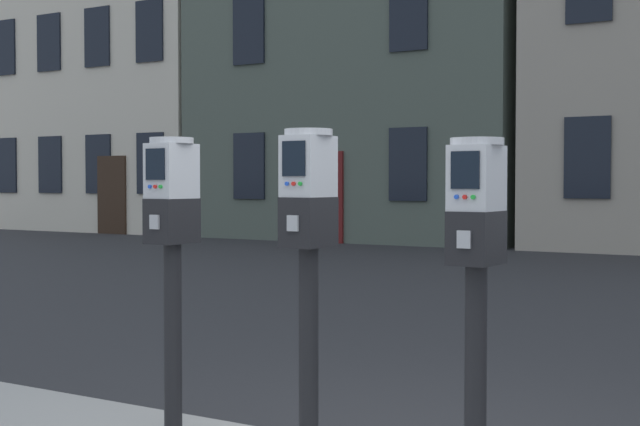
{
  "coord_description": "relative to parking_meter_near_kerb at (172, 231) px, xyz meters",
  "views": [
    {
      "loc": [
        1.72,
        -3.52,
        1.41
      ],
      "look_at": [
        -0.39,
        -0.04,
        1.26
      ],
      "focal_mm": 49.79,
      "sensor_mm": 36.0,
      "label": 1
    }
  ],
  "objects": [
    {
      "name": "townhouse_cream_stone",
      "position": [
        -7.55,
        17.33,
        3.71
      ],
      "size": [
        8.49,
        6.54,
        9.74
      ],
      "color": "#4C564C",
      "rests_on": "ground_plane"
    },
    {
      "name": "parking_meter_near_kerb",
      "position": [
        0.0,
        0.0,
        0.0
      ],
      "size": [
        0.22,
        0.25,
        1.48
      ],
      "rotation": [
        0.0,
        0.0,
        -1.6
      ],
      "color": "black",
      "rests_on": "sidewalk_slab"
    },
    {
      "name": "townhouse_grey_stucco",
      "position": [
        -15.63,
        17.13,
        3.98
      ],
      "size": [
        7.47,
        6.14,
        10.28
      ],
      "color": "beige",
      "rests_on": "ground_plane"
    },
    {
      "name": "parking_meter_end_of_row",
      "position": [
        1.6,
        -0.0,
        -0.03
      ],
      "size": [
        0.22,
        0.25,
        1.44
      ],
      "rotation": [
        0.0,
        0.0,
        -1.6
      ],
      "color": "black",
      "rests_on": "sidewalk_slab"
    },
    {
      "name": "parking_meter_twin_adjacent",
      "position": [
        0.8,
        0.0,
        0.01
      ],
      "size": [
        0.22,
        0.25,
        1.5
      ],
      "rotation": [
        0.0,
        0.0,
        -1.6
      ],
      "color": "black",
      "rests_on": "sidewalk_slab"
    }
  ]
}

